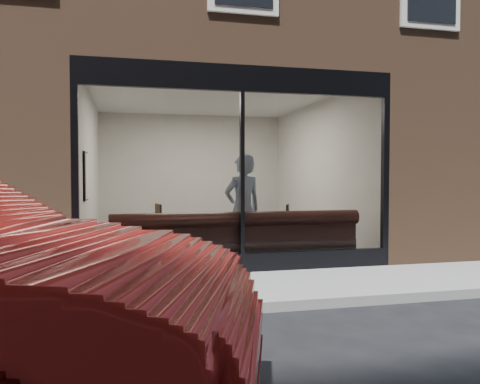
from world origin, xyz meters
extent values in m
plane|color=black|center=(0.00, 0.00, 0.00)|extent=(120.00, 120.00, 0.00)
cube|color=gray|center=(0.00, 1.00, 0.01)|extent=(40.00, 2.00, 0.01)
cube|color=gray|center=(0.00, -0.05, 0.06)|extent=(40.00, 0.10, 0.12)
cube|color=brown|center=(-3.75, 8.00, 1.60)|extent=(2.50, 12.00, 3.20)
cube|color=brown|center=(3.75, 8.00, 1.60)|extent=(2.50, 12.00, 3.20)
cube|color=brown|center=(0.00, 11.00, 1.60)|extent=(5.00, 6.00, 3.20)
plane|color=#2D2D30|center=(0.00, 5.00, 0.02)|extent=(6.00, 6.00, 0.00)
plane|color=white|center=(0.00, 5.00, 3.19)|extent=(6.00, 6.00, 0.00)
plane|color=beige|center=(0.00, 7.99, 1.60)|extent=(5.00, 0.00, 5.00)
plane|color=beige|center=(-2.49, 5.00, 1.60)|extent=(0.00, 6.00, 6.00)
plane|color=beige|center=(2.49, 5.00, 1.60)|extent=(0.00, 6.00, 6.00)
cube|color=black|center=(0.00, 2.05, 0.15)|extent=(5.00, 0.10, 0.30)
cube|color=black|center=(0.00, 2.05, 3.00)|extent=(5.00, 0.10, 0.40)
cube|color=black|center=(0.00, 2.05, 1.55)|extent=(0.06, 0.10, 2.50)
plane|color=white|center=(0.00, 2.02, 1.55)|extent=(4.80, 0.00, 4.80)
cube|color=#3A1815|center=(0.00, 2.45, 0.23)|extent=(4.00, 0.55, 0.45)
imported|color=#A1B8D8|center=(0.16, 2.66, 0.94)|extent=(0.78, 0.62, 1.87)
cube|color=#301E12|center=(-1.38, 3.55, 0.74)|extent=(0.87, 0.87, 0.04)
cube|color=#301E12|center=(1.47, 3.22, 0.74)|extent=(0.60, 0.60, 0.04)
cube|color=#301E12|center=(-1.34, 4.33, 0.24)|extent=(0.50, 0.50, 0.04)
cube|color=#301E12|center=(1.12, 3.71, 0.24)|extent=(0.59, 0.59, 0.04)
cube|color=white|center=(-2.45, 3.90, 1.50)|extent=(0.02, 0.62, 0.82)
camera|label=1|loc=(-1.68, -4.97, 1.51)|focal=35.00mm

